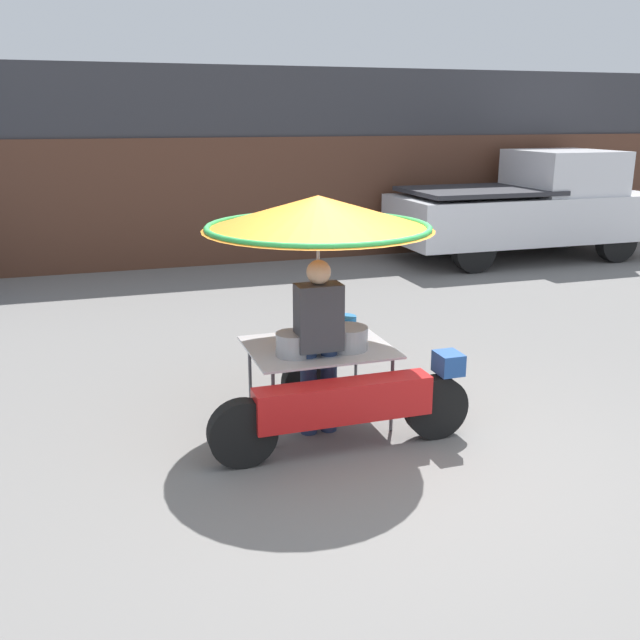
# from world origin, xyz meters

# --- Properties ---
(ground_plane) EXTENTS (36.00, 36.00, 0.00)m
(ground_plane) POSITION_xyz_m (0.00, 0.00, 0.00)
(ground_plane) COLOR slate
(shopfront_building) EXTENTS (28.00, 2.06, 3.47)m
(shopfront_building) POSITION_xyz_m (0.00, 8.98, 1.73)
(shopfront_building) COLOR #38383D
(shopfront_building) RESTS_ON ground
(vendor_motorcycle_cart) EXTENTS (2.20, 1.94, 2.00)m
(vendor_motorcycle_cart) POSITION_xyz_m (-0.34, 0.74, 1.56)
(vendor_motorcycle_cart) COLOR black
(vendor_motorcycle_cart) RESTS_ON ground
(vendor_person) EXTENTS (0.38, 0.22, 1.51)m
(vendor_person) POSITION_xyz_m (-0.42, 0.58, 0.84)
(vendor_person) COLOR navy
(vendor_person) RESTS_ON ground
(pickup_truck) EXTENTS (4.98, 1.92, 2.01)m
(pickup_truck) POSITION_xyz_m (5.77, 6.73, 0.96)
(pickup_truck) COLOR black
(pickup_truck) RESTS_ON ground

